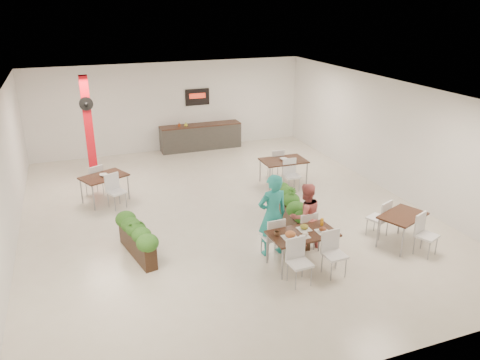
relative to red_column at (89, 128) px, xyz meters
name	(u,v)px	position (x,y,z in m)	size (l,w,h in m)	color
ground	(224,212)	(3.00, -3.79, -1.64)	(12.00, 12.00, 0.00)	beige
room_shell	(223,139)	(3.00, -3.79, 0.36)	(10.10, 12.10, 3.22)	white
red_column	(89,128)	(0.00, 0.00, 0.00)	(0.40, 0.41, 3.20)	red
service_counter	(201,136)	(4.00, 1.86, -1.15)	(3.00, 0.64, 2.20)	#32302C
main_table	(302,238)	(3.69, -6.83, -1.01)	(1.43, 1.67, 0.92)	black
diner_man	(272,215)	(3.30, -6.17, -0.71)	(0.68, 0.44, 1.86)	teal
diner_woman	(305,216)	(4.10, -6.17, -0.87)	(0.75, 0.58, 1.54)	#D2615D
planter_left	(137,235)	(0.53, -5.23, -1.16)	(0.67, 1.67, 0.88)	black
planter_right	(291,211)	(4.16, -5.34, -1.13)	(0.69, 2.11, 1.12)	black
side_table_a	(104,180)	(0.17, -1.94, -1.01)	(1.40, 1.65, 0.92)	black
side_table_b	(283,163)	(5.36, -2.42, -1.00)	(1.34, 1.63, 0.92)	black
side_table_c	(402,220)	(6.21, -6.84, -1.03)	(1.27, 1.66, 0.92)	black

